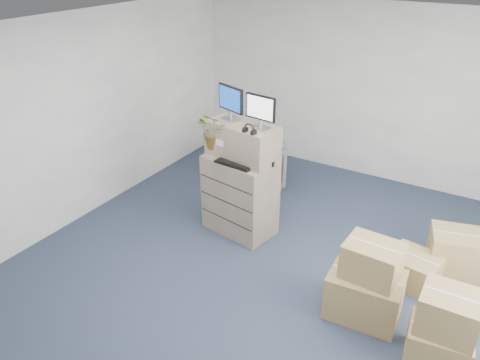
# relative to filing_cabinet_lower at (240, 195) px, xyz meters

# --- Properties ---
(ground) EXTENTS (7.00, 7.00, 0.00)m
(ground) POSITION_rel_filing_cabinet_lower_xyz_m (0.86, -0.91, -0.54)
(ground) COLOR #283649
(ground) RESTS_ON ground
(wall_back) EXTENTS (6.00, 0.02, 2.80)m
(wall_back) POSITION_rel_filing_cabinet_lower_xyz_m (0.86, 2.60, 0.86)
(wall_back) COLOR beige
(wall_back) RESTS_ON ground
(filing_cabinet_lower) EXTENTS (1.00, 0.71, 1.07)m
(filing_cabinet_lower) POSITION_rel_filing_cabinet_lower_xyz_m (0.00, 0.00, 0.00)
(filing_cabinet_lower) COLOR gray
(filing_cabinet_lower) RESTS_ON ground
(filing_cabinet_upper) EXTENTS (0.98, 0.60, 0.46)m
(filing_cabinet_upper) POSITION_rel_filing_cabinet_lower_xyz_m (0.01, 0.05, 0.77)
(filing_cabinet_upper) COLOR gray
(filing_cabinet_upper) RESTS_ON filing_cabinet_lower
(monitor_left) EXTENTS (0.43, 0.24, 0.44)m
(monitor_left) POSITION_rel_filing_cabinet_lower_xyz_m (-0.19, 0.10, 1.24)
(monitor_left) COLOR #99999E
(monitor_left) RESTS_ON filing_cabinet_upper
(monitor_right) EXTENTS (0.42, 0.19, 0.42)m
(monitor_right) POSITION_rel_filing_cabinet_lower_xyz_m (0.27, 0.03, 1.23)
(monitor_right) COLOR #99999E
(monitor_right) RESTS_ON filing_cabinet_upper
(headphones) EXTENTS (0.16, 0.04, 0.16)m
(headphones) POSITION_rel_filing_cabinet_lower_xyz_m (0.24, -0.18, 1.04)
(headphones) COLOR black
(headphones) RESTS_ON filing_cabinet_upper
(keyboard) EXTENTS (0.53, 0.26, 0.03)m
(keyboard) POSITION_rel_filing_cabinet_lower_xyz_m (0.03, -0.18, 0.55)
(keyboard) COLOR black
(keyboard) RESTS_ON filing_cabinet_lower
(mouse) EXTENTS (0.11, 0.08, 0.04)m
(mouse) POSITION_rel_filing_cabinet_lower_xyz_m (0.29, -0.17, 0.55)
(mouse) COLOR silver
(mouse) RESTS_ON filing_cabinet_lower
(water_bottle) EXTENTS (0.08, 0.08, 0.28)m
(water_bottle) POSITION_rel_filing_cabinet_lower_xyz_m (0.04, 0.05, 0.67)
(water_bottle) COLOR gray
(water_bottle) RESTS_ON filing_cabinet_lower
(phone_dock) EXTENTS (0.07, 0.07, 0.15)m
(phone_dock) POSITION_rel_filing_cabinet_lower_xyz_m (-0.00, 0.04, 0.59)
(phone_dock) COLOR silver
(phone_dock) RESTS_ON filing_cabinet_lower
(external_drive) EXTENTS (0.23, 0.19, 0.06)m
(external_drive) POSITION_rel_filing_cabinet_lower_xyz_m (0.37, 0.05, 0.57)
(external_drive) COLOR black
(external_drive) RESTS_ON filing_cabinet_lower
(tissue_box) EXTENTS (0.29, 0.18, 0.10)m
(tissue_box) POSITION_rel_filing_cabinet_lower_xyz_m (0.31, 0.02, 0.65)
(tissue_box) COLOR #459DED
(tissue_box) RESTS_ON external_drive
(potted_plant) EXTENTS (0.54, 0.57, 0.46)m
(potted_plant) POSITION_rel_filing_cabinet_lower_xyz_m (-0.34, -0.03, 0.80)
(potted_plant) COLOR #A3BD98
(potted_plant) RESTS_ON filing_cabinet_lower
(office_chair) EXTENTS (1.08, 1.06, 0.82)m
(office_chair) POSITION_rel_filing_cabinet_lower_xyz_m (-0.47, 1.38, -0.12)
(office_chair) COLOR slate
(office_chair) RESTS_ON ground
(cardboard_boxes) EXTENTS (1.61, 2.13, 0.89)m
(cardboard_boxes) POSITION_rel_filing_cabinet_lower_xyz_m (2.41, -0.37, -0.20)
(cardboard_boxes) COLOR olive
(cardboard_boxes) RESTS_ON ground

